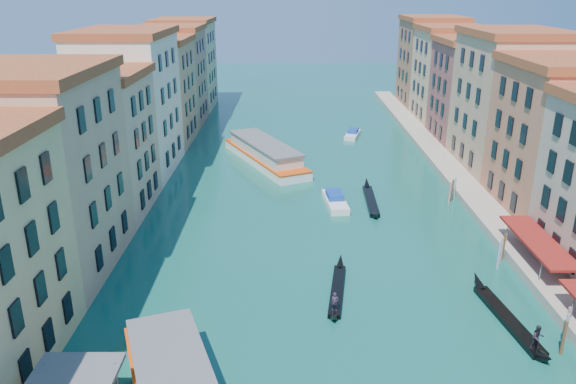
# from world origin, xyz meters

# --- Properties ---
(left_bank_palazzos) EXTENTS (12.80, 128.40, 21.00)m
(left_bank_palazzos) POSITION_xyz_m (-26.00, 64.68, 9.71)
(left_bank_palazzos) COLOR tan
(left_bank_palazzos) RESTS_ON ground
(right_bank_palazzos) EXTENTS (12.80, 128.40, 21.00)m
(right_bank_palazzos) POSITION_xyz_m (30.00, 65.00, 9.75)
(right_bank_palazzos) COLOR #A14637
(right_bank_palazzos) RESTS_ON ground
(quay) EXTENTS (4.00, 140.00, 1.00)m
(quay) POSITION_xyz_m (22.00, 65.00, 0.50)
(quay) COLOR #A99B88
(quay) RESTS_ON ground
(mooring_poles_right) EXTENTS (1.44, 54.24, 3.20)m
(mooring_poles_right) POSITION_xyz_m (19.10, 28.80, 1.30)
(mooring_poles_right) COLOR #4F311B
(mooring_poles_right) RESTS_ON ground
(vaporetto_far) EXTENTS (14.69, 22.98, 3.42)m
(vaporetto_far) POSITION_xyz_m (-6.24, 75.12, 1.54)
(vaporetto_far) COLOR white
(vaporetto_far) RESTS_ON ground
(gondola_fore) EXTENTS (2.59, 11.93, 2.38)m
(gondola_fore) POSITION_xyz_m (2.05, 34.24, 0.40)
(gondola_fore) COLOR black
(gondola_fore) RESTS_ON ground
(gondola_right) EXTENTS (2.78, 13.61, 2.71)m
(gondola_right) POSITION_xyz_m (16.04, 29.13, 0.52)
(gondola_right) COLOR black
(gondola_right) RESTS_ON ground
(gondola_far) EXTENTS (1.63, 13.57, 1.92)m
(gondola_far) POSITION_xyz_m (8.32, 57.49, 0.39)
(gondola_far) COLOR black
(gondola_far) RESTS_ON ground
(motorboat_mid) EXTENTS (3.11, 7.76, 1.57)m
(motorboat_mid) POSITION_xyz_m (3.59, 56.50, 0.61)
(motorboat_mid) COLOR white
(motorboat_mid) RESTS_ON ground
(motorboat_far) EXTENTS (3.81, 6.97, 1.38)m
(motorboat_far) POSITION_xyz_m (9.66, 91.69, 0.54)
(motorboat_far) COLOR silver
(motorboat_far) RESTS_ON ground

